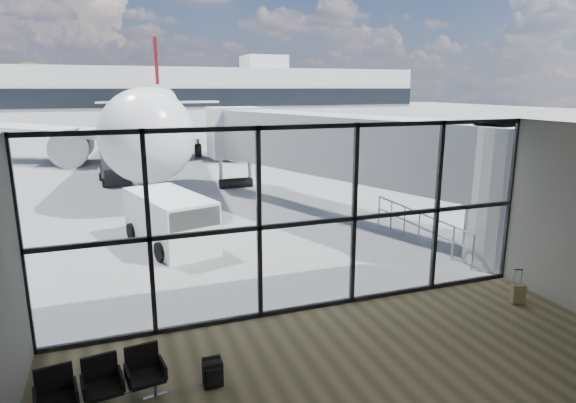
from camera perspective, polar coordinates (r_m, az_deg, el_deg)
ground at (r=50.49m, az=-15.18°, el=6.85°), size 220.00×220.00×0.00m
lounge_shell at (r=7.18m, az=17.26°, el=-8.83°), size 12.02×8.01×4.51m
glass_curtain_wall at (r=11.28m, az=2.41°, el=-2.31°), size 12.10×0.12×4.50m
jet_bridge at (r=19.52m, az=7.92°, el=5.77°), size 8.00×16.50×4.33m
apron_railing at (r=17.30m, az=15.27°, el=-2.47°), size 0.06×5.46×1.11m
far_terminal at (r=72.11m, az=-17.43°, el=11.87°), size 80.00×12.20×11.00m
tree_5 at (r=82.77m, az=-28.11°, el=12.21°), size 6.27×6.27×9.03m
seating_row at (r=9.14m, az=-21.21°, el=-19.21°), size 2.04×0.86×0.91m
backpack at (r=9.33m, az=-8.90°, el=-19.46°), size 0.36×0.32×0.53m
suitcase at (r=13.52m, az=25.61°, el=-9.84°), size 0.37×0.30×0.88m
airliner at (r=39.36m, az=-15.39°, el=9.84°), size 35.23×40.94×10.56m
service_van at (r=16.80m, az=-13.69°, el=-2.15°), size 2.85×4.43×1.78m
belt_loader at (r=29.18m, az=-19.90°, el=3.25°), size 1.75×3.86×1.73m
traffic_cone_a at (r=22.78m, az=-12.66°, el=0.25°), size 0.39×0.39×0.55m
traffic_cone_b at (r=23.78m, az=-14.44°, el=0.66°), size 0.36×0.36×0.52m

